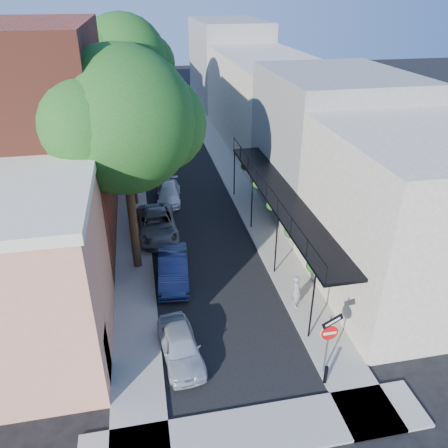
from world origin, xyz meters
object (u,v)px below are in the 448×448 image
bollard (326,375)px  parked_car_b (173,269)px  sign_post (329,335)px  oak_near (132,122)px  parked_car_d (169,193)px  parked_car_c (157,224)px  pedestrian (296,291)px  oak_mid (131,102)px  parked_car_e (149,169)px  oak_far (129,61)px  parked_car_a (180,346)px

bollard → parked_car_b: (-4.99, 7.92, 0.18)m
sign_post → parked_car_b: bearing=124.6°
oak_near → parked_car_d: size_ratio=2.91×
parked_car_c → pedestrian: pedestrian is taller
oak_mid → parked_car_e: bearing=80.5°
bollard → pedestrian: (0.40, 4.58, 0.44)m
bollard → oak_near: (-6.37, 9.76, 7.36)m
parked_car_c → parked_car_e: parked_car_c is taller
oak_mid → parked_car_d: size_ratio=2.60×
oak_far → oak_mid: bearing=-90.4°
bollard → oak_mid: (-6.42, 17.73, 6.54)m
sign_post → oak_mid: oak_mid is taller
bollard → parked_car_d: (-4.40, 17.66, 0.05)m
oak_far → parked_car_e: oak_far is taller
parked_car_b → parked_car_e: 14.70m
bollard → oak_mid: 19.96m
parked_car_c → bollard: bearing=-68.2°
sign_post → parked_car_a: sign_post is taller
pedestrian → bollard: bearing=168.6°
parked_car_e → parked_car_d: bearing=-75.2°
parked_car_c → parked_car_e: size_ratio=1.44×
parked_car_d → pedestrian: (4.80, -13.09, 0.39)m
oak_mid → oak_far: oak_far is taller
oak_near → parked_car_a: (1.14, -7.30, -7.25)m
sign_post → parked_car_d: 17.85m
parked_car_a → parked_car_b: (0.24, 5.47, 0.08)m
parked_car_a → parked_car_c: bearing=85.0°
oak_near → pedestrian: (6.77, -5.18, -6.92)m
pedestrian → parked_car_b: bearing=51.7°
bollard → oak_near: oak_near is taller
sign_post → parked_car_e: (-5.76, 22.14, -1.44)m
oak_far → parked_car_e: size_ratio=3.40×
parked_car_d → oak_mid: bearing=-176.8°
oak_far → parked_car_d: (1.95, -9.10, -7.69)m
parked_car_c → pedestrian: (5.92, -8.30, 0.25)m
parked_car_e → pedestrian: pedestrian is taller
sign_post → oak_near: (-6.53, 9.29, 5.84)m
oak_near → parked_car_a: size_ratio=3.10×
bollard → oak_mid: bearing=109.9°
parked_car_c → parked_car_d: size_ratio=1.29×
parked_car_b → pedestrian: bearing=-27.2°
oak_near → oak_far: (0.01, 17.01, 0.38)m
sign_post → parked_car_b: (-5.15, 7.45, -1.33)m
oak_far → oak_near: bearing=-90.0°
oak_near → oak_mid: 8.01m
bollard → oak_mid: size_ratio=0.08×
parked_car_c → oak_near: bearing=-106.6°
oak_far → parked_car_c: bearing=-86.6°
parked_car_a → parked_car_e: size_ratio=1.05×
parked_car_a → oak_near: bearing=92.2°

